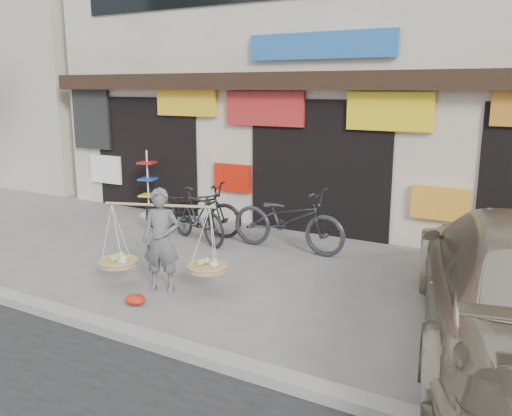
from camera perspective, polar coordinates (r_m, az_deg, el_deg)
The scene contains 10 objects.
ground at distance 8.25m, azimuth -3.61°, elevation -8.22°, with size 70.00×70.00×0.00m, color gray.
kerb at distance 6.80m, azimuth -13.28°, elevation -12.73°, with size 70.00×0.25×0.12m, color gray.
shophouse_block at distance 13.53m, azimuth 11.98°, elevation 14.54°, with size 14.00×6.32×7.00m.
neighbor_west at distance 22.29m, azimuth -23.35°, elevation 11.79°, with size 12.00×7.00×6.00m, color #BBB09B.
street_vendor at distance 7.99m, azimuth -9.93°, elevation -3.82°, with size 1.85×1.03×1.52m.
bike_0 at distance 10.92m, azimuth -6.71°, elevation -0.09°, with size 0.72×2.08×1.09m, color black.
bike_1 at distance 10.43m, azimuth -6.16°, elevation -0.82°, with size 0.49×1.73×1.04m, color black.
bike_2 at distance 9.85m, azimuth 3.37°, elevation -1.18°, with size 0.78×2.23×1.17m, color #2C2D31.
display_rack at distance 12.79m, azimuth -11.29°, elevation 1.93°, with size 0.45×0.45×1.52m.
red_bag at distance 7.75m, azimuth -12.59°, elevation -9.37°, with size 0.31×0.25×0.14m, color red.
Camera 1 is at (4.32, -6.39, 2.93)m, focal length 38.00 mm.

